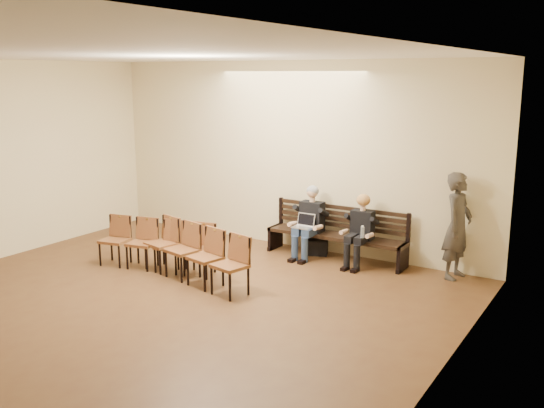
{
  "coord_description": "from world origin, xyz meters",
  "views": [
    {
      "loc": [
        5.68,
        -4.81,
        3.25
      ],
      "look_at": [
        0.18,
        4.05,
        1.01
      ],
      "focal_mm": 40.0,
      "sensor_mm": 36.0,
      "label": 1
    }
  ],
  "objects_px": {
    "seated_woman": "(360,234)",
    "chair_row_back": "(156,245)",
    "chair_row_front": "(194,254)",
    "bench": "(335,247)",
    "seated_man": "(309,223)",
    "water_bottle": "(362,238)",
    "passerby": "(458,218)",
    "laptop": "(302,228)",
    "bag": "(317,247)"
  },
  "relations": [
    {
      "from": "bench",
      "to": "passerby",
      "type": "distance_m",
      "value": 2.25
    },
    {
      "from": "laptop",
      "to": "chair_row_back",
      "type": "xyz_separation_m",
      "value": [
        -1.83,
        -1.79,
        -0.15
      ]
    },
    {
      "from": "seated_man",
      "to": "chair_row_back",
      "type": "bearing_deg",
      "value": -132.53
    },
    {
      "from": "chair_row_front",
      "to": "chair_row_back",
      "type": "relative_size",
      "value": 1.06
    },
    {
      "from": "water_bottle",
      "to": "passerby",
      "type": "xyz_separation_m",
      "value": [
        1.44,
        0.46,
        0.44
      ]
    },
    {
      "from": "bench",
      "to": "bag",
      "type": "height_order",
      "value": "bench"
    },
    {
      "from": "seated_woman",
      "to": "bench",
      "type": "bearing_deg",
      "value": 166.94
    },
    {
      "from": "bag",
      "to": "chair_row_back",
      "type": "height_order",
      "value": "chair_row_back"
    },
    {
      "from": "bench",
      "to": "chair_row_front",
      "type": "bearing_deg",
      "value": -121.23
    },
    {
      "from": "bag",
      "to": "chair_row_back",
      "type": "distance_m",
      "value": 2.93
    },
    {
      "from": "bag",
      "to": "passerby",
      "type": "distance_m",
      "value": 2.65
    },
    {
      "from": "water_bottle",
      "to": "bag",
      "type": "distance_m",
      "value": 1.22
    },
    {
      "from": "passerby",
      "to": "bench",
      "type": "bearing_deg",
      "value": 100.12
    },
    {
      "from": "seated_woman",
      "to": "laptop",
      "type": "distance_m",
      "value": 1.03
    },
    {
      "from": "passerby",
      "to": "bag",
      "type": "bearing_deg",
      "value": 98.34
    },
    {
      "from": "bag",
      "to": "seated_man",
      "type": "bearing_deg",
      "value": -110.83
    },
    {
      "from": "chair_row_back",
      "to": "passerby",
      "type": "bearing_deg",
      "value": 14.67
    },
    {
      "from": "seated_man",
      "to": "seated_woman",
      "type": "height_order",
      "value": "seated_man"
    },
    {
      "from": "seated_woman",
      "to": "laptop",
      "type": "relative_size",
      "value": 3.25
    },
    {
      "from": "seated_woman",
      "to": "passerby",
      "type": "bearing_deg",
      "value": 7.88
    },
    {
      "from": "bench",
      "to": "seated_man",
      "type": "relative_size",
      "value": 2.09
    },
    {
      "from": "passerby",
      "to": "chair_row_front",
      "type": "bearing_deg",
      "value": 131.72
    },
    {
      "from": "seated_woman",
      "to": "chair_row_back",
      "type": "xyz_separation_m",
      "value": [
        -2.84,
        -2.02,
        -0.13
      ]
    },
    {
      "from": "chair_row_front",
      "to": "water_bottle",
      "type": "bearing_deg",
      "value": 55.81
    },
    {
      "from": "seated_woman",
      "to": "water_bottle",
      "type": "relative_size",
      "value": 5.19
    },
    {
      "from": "laptop",
      "to": "bag",
      "type": "distance_m",
      "value": 0.6
    },
    {
      "from": "seated_man",
      "to": "chair_row_back",
      "type": "height_order",
      "value": "seated_man"
    },
    {
      "from": "laptop",
      "to": "bag",
      "type": "height_order",
      "value": "laptop"
    },
    {
      "from": "chair_row_front",
      "to": "passerby",
      "type": "bearing_deg",
      "value": 46.89
    },
    {
      "from": "laptop",
      "to": "chair_row_front",
      "type": "height_order",
      "value": "chair_row_front"
    },
    {
      "from": "seated_woman",
      "to": "chair_row_front",
      "type": "height_order",
      "value": "seated_woman"
    },
    {
      "from": "seated_woman",
      "to": "bag",
      "type": "relative_size",
      "value": 2.85
    },
    {
      "from": "passerby",
      "to": "chair_row_front",
      "type": "xyz_separation_m",
      "value": [
        -3.49,
        -2.38,
        -0.55
      ]
    },
    {
      "from": "water_bottle",
      "to": "bag",
      "type": "relative_size",
      "value": 0.55
    },
    {
      "from": "chair_row_back",
      "to": "seated_woman",
      "type": "bearing_deg",
      "value": 23.28
    },
    {
      "from": "seated_man",
      "to": "water_bottle",
      "type": "xyz_separation_m",
      "value": [
        1.13,
        -0.24,
        -0.07
      ]
    },
    {
      "from": "water_bottle",
      "to": "passerby",
      "type": "bearing_deg",
      "value": 17.56
    },
    {
      "from": "seated_man",
      "to": "passerby",
      "type": "relative_size",
      "value": 0.62
    },
    {
      "from": "seated_woman",
      "to": "passerby",
      "type": "distance_m",
      "value": 1.67
    },
    {
      "from": "bench",
      "to": "chair_row_back",
      "type": "distance_m",
      "value": 3.16
    },
    {
      "from": "laptop",
      "to": "passerby",
      "type": "relative_size",
      "value": 0.17
    },
    {
      "from": "water_bottle",
      "to": "chair_row_front",
      "type": "bearing_deg",
      "value": -136.76
    },
    {
      "from": "chair_row_back",
      "to": "seated_man",
      "type": "bearing_deg",
      "value": 35.33
    },
    {
      "from": "bag",
      "to": "chair_row_front",
      "type": "height_order",
      "value": "chair_row_front"
    },
    {
      "from": "chair_row_back",
      "to": "bench",
      "type": "bearing_deg",
      "value": 30.52
    },
    {
      "from": "laptop",
      "to": "chair_row_front",
      "type": "xyz_separation_m",
      "value": [
        -0.89,
        -1.94,
        -0.12
      ]
    },
    {
      "from": "laptop",
      "to": "passerby",
      "type": "bearing_deg",
      "value": 23.31
    },
    {
      "from": "laptop",
      "to": "chair_row_back",
      "type": "relative_size",
      "value": 0.16
    },
    {
      "from": "seated_man",
      "to": "water_bottle",
      "type": "distance_m",
      "value": 1.16
    },
    {
      "from": "chair_row_back",
      "to": "water_bottle",
      "type": "bearing_deg",
      "value": 18.68
    }
  ]
}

